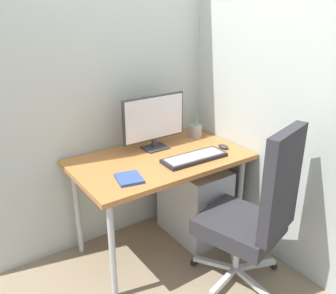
{
  "coord_description": "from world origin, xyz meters",
  "views": [
    {
      "loc": [
        -1.31,
        -2.0,
        1.8
      ],
      "look_at": [
        0.02,
        -0.07,
        0.86
      ],
      "focal_mm": 38.86,
      "sensor_mm": 36.0,
      "label": 1
    }
  ],
  "objects_px": {
    "mouse": "(223,146)",
    "notebook": "(129,178)",
    "filing_cabinet": "(194,201)",
    "keyboard": "(194,158)",
    "pen_holder": "(196,131)",
    "office_chair": "(255,213)",
    "monitor": "(154,120)"
  },
  "relations": [
    {
      "from": "keyboard",
      "to": "pen_holder",
      "type": "height_order",
      "value": "pen_holder"
    },
    {
      "from": "notebook",
      "to": "office_chair",
      "type": "bearing_deg",
      "value": -27.8
    },
    {
      "from": "monitor",
      "to": "pen_holder",
      "type": "xyz_separation_m",
      "value": [
        0.42,
        0.02,
        -0.17
      ]
    },
    {
      "from": "mouse",
      "to": "pen_holder",
      "type": "distance_m",
      "value": 0.33
    },
    {
      "from": "monitor",
      "to": "keyboard",
      "type": "height_order",
      "value": "monitor"
    },
    {
      "from": "office_chair",
      "to": "notebook",
      "type": "relative_size",
      "value": 6.54
    },
    {
      "from": "filing_cabinet",
      "to": "office_chair",
      "type": "bearing_deg",
      "value": -94.74
    },
    {
      "from": "office_chair",
      "to": "pen_holder",
      "type": "distance_m",
      "value": 0.95
    },
    {
      "from": "office_chair",
      "to": "mouse",
      "type": "bearing_deg",
      "value": 67.43
    },
    {
      "from": "mouse",
      "to": "filing_cabinet",
      "type": "bearing_deg",
      "value": 140.52
    },
    {
      "from": "monitor",
      "to": "pen_holder",
      "type": "bearing_deg",
      "value": 3.12
    },
    {
      "from": "office_chair",
      "to": "keyboard",
      "type": "bearing_deg",
      "value": 98.89
    },
    {
      "from": "mouse",
      "to": "notebook",
      "type": "distance_m",
      "value": 0.85
    },
    {
      "from": "filing_cabinet",
      "to": "mouse",
      "type": "distance_m",
      "value": 0.52
    },
    {
      "from": "office_chair",
      "to": "filing_cabinet",
      "type": "relative_size",
      "value": 1.91
    },
    {
      "from": "monitor",
      "to": "keyboard",
      "type": "distance_m",
      "value": 0.42
    },
    {
      "from": "keyboard",
      "to": "pen_holder",
      "type": "xyz_separation_m",
      "value": [
        0.31,
        0.37,
        0.04
      ]
    },
    {
      "from": "mouse",
      "to": "monitor",
      "type": "bearing_deg",
      "value": 139.21
    },
    {
      "from": "notebook",
      "to": "filing_cabinet",
      "type": "bearing_deg",
      "value": 26.01
    },
    {
      "from": "keyboard",
      "to": "notebook",
      "type": "xyz_separation_m",
      "value": [
        -0.53,
        -0.01,
        -0.0
      ]
    },
    {
      "from": "filing_cabinet",
      "to": "pen_holder",
      "type": "distance_m",
      "value": 0.57
    },
    {
      "from": "pen_holder",
      "to": "notebook",
      "type": "xyz_separation_m",
      "value": [
        -0.84,
        -0.38,
        -0.04
      ]
    },
    {
      "from": "keyboard",
      "to": "pen_holder",
      "type": "distance_m",
      "value": 0.48
    },
    {
      "from": "mouse",
      "to": "pen_holder",
      "type": "bearing_deg",
      "value": 85.86
    },
    {
      "from": "office_chair",
      "to": "filing_cabinet",
      "type": "height_order",
      "value": "office_chair"
    },
    {
      "from": "mouse",
      "to": "office_chair",
      "type": "bearing_deg",
      "value": -117.99
    },
    {
      "from": "office_chair",
      "to": "keyboard",
      "type": "distance_m",
      "value": 0.57
    },
    {
      "from": "filing_cabinet",
      "to": "monitor",
      "type": "xyz_separation_m",
      "value": [
        -0.25,
        0.18,
        0.68
      ]
    },
    {
      "from": "office_chair",
      "to": "filing_cabinet",
      "type": "bearing_deg",
      "value": 85.26
    },
    {
      "from": "mouse",
      "to": "notebook",
      "type": "relative_size",
      "value": 0.51
    },
    {
      "from": "monitor",
      "to": "notebook",
      "type": "height_order",
      "value": "monitor"
    },
    {
      "from": "mouse",
      "to": "notebook",
      "type": "bearing_deg",
      "value": 178.15
    }
  ]
}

